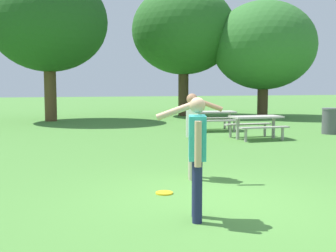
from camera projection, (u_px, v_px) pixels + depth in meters
ground_plane at (217, 204)px, 6.37m from camera, size 120.00×120.00×0.00m
person_thrower at (196, 149)px, 5.51m from camera, size 0.63×0.76×1.64m
person_catcher at (193, 129)px, 8.00m from camera, size 0.63×0.76×1.64m
frisbee at (164, 193)px, 6.95m from camera, size 0.29×0.29×0.03m
picnic_table_near at (256, 122)px, 14.00m from camera, size 1.70×1.42×0.77m
picnic_table_far at (213, 116)px, 16.57m from camera, size 1.83×1.58×0.77m
trash_can_beside_table at (330, 121)px, 15.41m from camera, size 0.59×0.59×0.96m
tree_far_right at (48, 22)px, 20.55m from camera, size 5.79×5.79×7.38m
tree_slender_mid at (184, 31)px, 24.25m from camera, size 6.00×6.00×7.51m
tree_back_left at (264, 46)px, 23.41m from camera, size 5.79×5.79×6.47m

